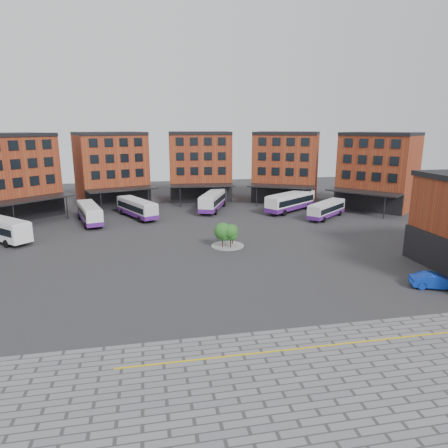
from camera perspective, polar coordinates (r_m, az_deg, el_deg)
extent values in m
plane|color=#28282B|center=(42.27, 1.10, -7.99)|extent=(160.00, 160.00, 0.00)
cube|color=slate|center=(24.89, 18.16, -26.02)|extent=(50.00, 22.00, 0.02)
cube|color=gold|center=(30.74, 10.67, -17.08)|extent=(26.00, 0.15, 0.02)
cube|color=brown|center=(79.26, -28.09, 5.88)|extent=(16.35, 16.13, 14.00)
cube|color=black|center=(75.66, -26.09, 1.95)|extent=(10.00, 9.07, 4.00)
cube|color=black|center=(78.80, -28.70, 11.13)|extent=(16.55, 16.35, 0.60)
cube|color=black|center=(74.52, -26.60, 7.35)|extent=(8.60, 7.77, 8.00)
cube|color=black|center=(73.25, -25.40, 3.27)|extent=(12.61, 11.97, 0.25)
cylinder|color=black|center=(70.05, -27.80, 0.91)|extent=(0.20, 0.20, 4.00)
cylinder|color=black|center=(74.24, -21.51, 2.19)|extent=(0.20, 0.20, 4.00)
cube|color=brown|center=(85.55, -15.80, 7.44)|extent=(15.55, 13.69, 14.00)
cube|color=black|center=(81.57, -14.71, 3.67)|extent=(12.45, 4.71, 4.00)
cube|color=black|center=(85.12, -16.12, 12.33)|extent=(15.65, 13.97, 0.60)
cube|color=black|center=(80.48, -14.98, 8.70)|extent=(10.87, 3.87, 8.00)
cube|color=black|center=(79.01, -14.33, 4.85)|extent=(13.72, 8.39, 0.25)
cylinder|color=black|center=(76.52, -17.14, 2.87)|extent=(0.20, 0.20, 4.00)
cylinder|color=black|center=(78.98, -10.71, 3.56)|extent=(0.20, 0.20, 4.00)
cube|color=brown|center=(88.45, -3.48, 8.12)|extent=(13.67, 10.88, 14.00)
cube|color=black|center=(84.30, -3.22, 4.42)|extent=(13.00, 1.41, 4.00)
cube|color=black|center=(88.03, -3.55, 12.86)|extent=(13.69, 11.18, 0.60)
cube|color=black|center=(83.24, -3.28, 9.29)|extent=(11.42, 0.95, 8.00)
cube|color=black|center=(81.68, -3.13, 5.54)|extent=(13.28, 5.30, 0.25)
cylinder|color=black|center=(80.04, -6.28, 3.86)|extent=(0.20, 0.20, 4.00)
cylinder|color=black|center=(80.65, 0.21, 4.01)|extent=(0.20, 0.20, 4.00)
cube|color=brown|center=(87.85, 8.83, 7.95)|extent=(16.12, 14.81, 14.00)
cube|color=black|center=(83.74, 8.28, 4.23)|extent=(11.81, 6.35, 4.00)
cube|color=black|center=(87.44, 9.01, 12.71)|extent=(16.26, 15.08, 0.60)
cube|color=black|center=(82.67, 8.43, 9.14)|extent=(10.26, 5.33, 8.00)
cube|color=black|center=(81.13, 8.10, 5.37)|extent=(13.58, 9.82, 0.25)
cylinder|color=black|center=(80.44, 4.65, 3.94)|extent=(0.20, 0.20, 4.00)
cylinder|color=black|center=(79.19, 11.13, 3.57)|extent=(0.20, 0.20, 4.00)
cube|color=brown|center=(83.78, 21.13, 6.92)|extent=(16.02, 16.39, 14.00)
cube|color=black|center=(79.91, 19.73, 3.11)|extent=(8.74, 10.28, 4.00)
cube|color=black|center=(83.34, 21.58, 11.90)|extent=(16.25, 16.58, 0.60)
cube|color=black|center=(78.81, 20.11, 8.24)|extent=(7.47, 8.86, 8.00)
cube|color=black|center=(77.40, 19.26, 4.33)|extent=(11.73, 12.79, 0.25)
cylinder|color=black|center=(77.71, 15.54, 3.13)|extent=(0.20, 0.20, 4.00)
cylinder|color=black|center=(74.65, 21.93, 2.22)|extent=(0.20, 0.20, 4.00)
cube|color=black|center=(49.83, 28.42, -3.87)|extent=(0.40, 12.00, 4.00)
cylinder|color=gray|center=(53.73, 0.50, -3.12)|extent=(4.40, 4.40, 0.12)
cylinder|color=#332114|center=(52.81, -0.22, -2.57)|extent=(0.14, 0.14, 1.62)
sphere|color=#1C561D|center=(52.41, -0.22, -1.04)|extent=(2.26, 2.26, 2.26)
sphere|color=#1C561D|center=(52.43, 0.03, -1.58)|extent=(1.58, 1.58, 1.58)
cylinder|color=#332114|center=(54.27, 1.21, -2.22)|extent=(0.14, 0.14, 1.44)
sphere|color=#1C561D|center=(53.93, 1.21, -0.90)|extent=(1.55, 1.55, 1.55)
sphere|color=#1C561D|center=(53.94, 1.45, -1.37)|extent=(1.09, 1.09, 1.09)
cylinder|color=#332114|center=(52.62, 0.94, -2.63)|extent=(0.14, 0.14, 1.62)
sphere|color=#1C561D|center=(52.23, 0.94, -1.10)|extent=(1.93, 1.93, 1.93)
sphere|color=#1C561D|center=(52.25, 1.19, -1.64)|extent=(1.35, 1.35, 1.35)
cube|color=white|center=(63.83, -29.37, -0.50)|extent=(10.19, 10.12, 2.61)
cube|color=black|center=(63.79, -29.39, -0.34)|extent=(9.57, 9.50, 1.01)
cylinder|color=black|center=(60.31, -28.69, -2.50)|extent=(0.98, 0.97, 1.06)
cylinder|color=black|center=(61.51, -26.52, -1.96)|extent=(0.98, 0.97, 1.06)
cube|color=white|center=(69.64, -18.66, 1.55)|extent=(5.43, 11.45, 2.49)
cube|color=black|center=(69.60, -18.67, 1.70)|extent=(5.25, 10.60, 0.96)
cube|color=silver|center=(69.39, -18.74, 2.60)|extent=(5.21, 10.99, 0.12)
cube|color=black|center=(74.94, -19.28, 2.51)|extent=(2.11, 0.69, 1.12)
cube|color=#521C7F|center=(69.82, -18.60, 0.84)|extent=(5.48, 11.50, 0.71)
cylinder|color=black|center=(73.23, -19.96, 0.98)|extent=(0.57, 1.06, 1.02)
cylinder|color=black|center=(73.54, -18.01, 1.19)|extent=(0.57, 1.06, 1.02)
cylinder|color=black|center=(66.29, -19.21, -0.23)|extent=(0.57, 1.06, 1.02)
cylinder|color=black|center=(66.63, -17.05, 0.00)|extent=(0.57, 1.06, 1.02)
cube|color=silver|center=(71.72, -12.35, 2.33)|extent=(7.30, 11.40, 2.54)
cube|color=black|center=(71.68, -12.35, 2.48)|extent=(6.96, 10.60, 0.99)
cube|color=silver|center=(71.48, -12.40, 3.37)|extent=(7.01, 10.94, 0.12)
cube|color=black|center=(76.73, -14.11, 3.15)|extent=(2.04, 1.07, 1.14)
cube|color=#521C7F|center=(71.90, -12.31, 1.63)|extent=(7.36, 11.45, 0.73)
cylinder|color=black|center=(74.77, -14.37, 1.65)|extent=(0.73, 1.07, 1.04)
cylinder|color=black|center=(75.77, -12.57, 1.90)|extent=(0.73, 1.07, 1.04)
cylinder|color=black|center=(68.22, -11.99, 0.63)|extent=(0.73, 1.07, 1.04)
cylinder|color=black|center=(69.31, -10.05, 0.93)|extent=(0.73, 1.07, 1.04)
cube|color=silver|center=(76.30, -1.57, 3.42)|extent=(7.18, 12.37, 2.72)
cube|color=black|center=(76.26, -1.57, 3.57)|extent=(6.87, 11.48, 1.06)
cube|color=silver|center=(76.06, -1.58, 4.47)|extent=(6.89, 11.87, 0.13)
cube|color=black|center=(82.04, -0.65, 4.34)|extent=(2.23, 1.00, 1.22)
cube|color=#521C7F|center=(76.48, -1.57, 2.71)|extent=(7.23, 12.42, 0.78)
cylinder|color=black|center=(80.61, -1.92, 2.96)|extent=(0.73, 1.15, 1.11)
cylinder|color=black|center=(80.04, 0.02, 2.89)|extent=(0.73, 1.15, 1.11)
cylinder|color=black|center=(73.16, -3.30, 1.83)|extent=(0.73, 1.15, 1.11)
cylinder|color=black|center=(72.53, -1.17, 1.74)|extent=(0.73, 1.15, 1.11)
cube|color=white|center=(76.15, 9.49, 3.25)|extent=(11.77, 9.66, 2.78)
cube|color=black|center=(76.11, 9.49, 3.40)|extent=(11.00, 9.12, 1.08)
cube|color=silver|center=(75.90, 9.53, 4.33)|extent=(11.30, 9.27, 0.14)
cube|color=black|center=(81.24, 11.90, 3.98)|extent=(1.52, 2.02, 1.25)
cube|color=#521C7F|center=(76.33, 9.46, 2.52)|extent=(11.83, 9.72, 0.80)
cylinder|color=black|center=(80.47, 10.18, 2.74)|extent=(1.12, 0.94, 1.14)
cylinder|color=black|center=(79.01, 11.91, 2.45)|extent=(1.12, 0.94, 1.14)
cylinder|color=black|center=(73.98, 6.81, 1.90)|extent=(1.12, 0.94, 1.14)
cylinder|color=black|center=(72.39, 8.63, 1.57)|extent=(1.12, 0.94, 1.14)
cube|color=silver|center=(72.06, 14.44, 2.12)|extent=(9.33, 8.37, 2.28)
cube|color=black|center=(72.03, 14.45, 2.24)|extent=(8.74, 7.89, 0.88)
cube|color=silver|center=(71.84, 14.50, 3.04)|extent=(8.96, 8.03, 0.11)
cube|color=black|center=(76.55, 16.03, 2.84)|extent=(1.36, 1.59, 1.02)
cube|color=#521C7F|center=(72.23, 14.40, 1.48)|extent=(9.39, 8.42, 0.65)
cylinder|color=black|center=(75.69, 14.63, 1.73)|extent=(0.89, 0.81, 0.93)
cylinder|color=black|center=(74.80, 16.25, 1.49)|extent=(0.89, 0.81, 0.93)
cylinder|color=black|center=(69.89, 12.39, 0.88)|extent=(0.89, 0.81, 0.93)
cylinder|color=black|center=(68.92, 14.12, 0.60)|extent=(0.89, 0.81, 0.93)
imported|color=#0D33B5|center=(45.12, 27.93, -7.19)|extent=(4.94, 3.08, 1.54)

